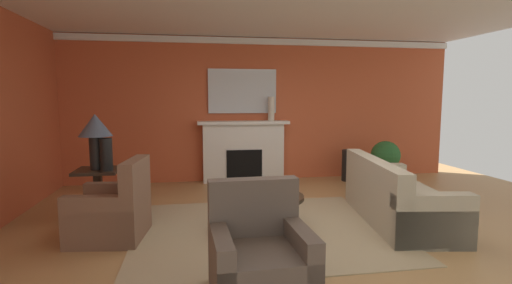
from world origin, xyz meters
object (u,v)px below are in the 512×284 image
(sofa, at_px, (395,200))
(side_table, at_px, (98,191))
(vase_on_side_table, at_px, (106,154))
(vase_tall_corner, at_px, (349,165))
(vase_mantel_right, at_px, (271,109))
(mantel_mirror, at_px, (242,91))
(potted_plant, at_px, (385,158))
(armchair_facing_fireplace, at_px, (260,261))
(armchair_near_window, at_px, (113,213))
(fireplace, at_px, (243,153))
(coffee_table, at_px, (264,204))
(table_lamp, at_px, (95,131))

(sofa, height_order, side_table, sofa)
(side_table, bearing_deg, vase_on_side_table, -38.66)
(sofa, distance_m, vase_on_side_table, 3.92)
(vase_tall_corner, bearing_deg, vase_mantel_right, 170.86)
(vase_mantel_right, relative_size, vase_tall_corner, 0.76)
(mantel_mirror, height_order, side_table, mantel_mirror)
(mantel_mirror, xyz_separation_m, vase_tall_corner, (2.10, -0.42, -1.48))
(side_table, distance_m, vase_on_side_table, 0.55)
(potted_plant, bearing_deg, armchair_facing_fireplace, -129.71)
(vase_on_side_table, distance_m, potted_plant, 5.09)
(vase_tall_corner, bearing_deg, armchair_near_window, -147.75)
(fireplace, distance_m, armchair_facing_fireplace, 4.49)
(coffee_table, height_order, vase_tall_corner, vase_tall_corner)
(vase_mantel_right, bearing_deg, side_table, -144.42)
(fireplace, xyz_separation_m, coffee_table, (-0.13, -2.88, -0.24))
(vase_mantel_right, bearing_deg, sofa, -67.62)
(fireplace, height_order, armchair_facing_fireplace, fireplace)
(vase_on_side_table, bearing_deg, armchair_near_window, -74.14)
(fireplace, xyz_separation_m, vase_on_side_table, (-2.13, -2.19, 0.34))
(side_table, bearing_deg, sofa, -10.59)
(mantel_mirror, distance_m, vase_on_side_table, 3.27)
(fireplace, relative_size, coffee_table, 1.80)
(mantel_mirror, bearing_deg, armchair_facing_fireplace, -95.80)
(side_table, height_order, vase_mantel_right, vase_mantel_right)
(sofa, relative_size, vase_mantel_right, 4.65)
(armchair_facing_fireplace, distance_m, vase_mantel_right, 4.66)
(vase_tall_corner, bearing_deg, mantel_mirror, 168.71)
(vase_on_side_table, bearing_deg, side_table, 141.34)
(vase_mantel_right, bearing_deg, vase_tall_corner, -9.14)
(mantel_mirror, height_order, vase_tall_corner, mantel_mirror)
(side_table, bearing_deg, vase_mantel_right, 35.58)
(armchair_facing_fireplace, xyz_separation_m, side_table, (-1.81, 2.38, 0.09))
(coffee_table, bearing_deg, sofa, 1.98)
(vase_mantel_right, bearing_deg, coffee_table, -103.55)
(coffee_table, relative_size, potted_plant, 1.20)
(fireplace, bearing_deg, armchair_near_window, -124.25)
(table_lamp, relative_size, vase_tall_corner, 1.20)
(fireplace, xyz_separation_m, mantel_mirror, (0.00, 0.12, 1.22))
(coffee_table, xyz_separation_m, side_table, (-2.15, 0.80, 0.06))
(potted_plant, bearing_deg, mantel_mirror, 164.29)
(vase_mantel_right, height_order, vase_tall_corner, vase_mantel_right)
(table_lamp, bearing_deg, potted_plant, 16.05)
(mantel_mirror, bearing_deg, potted_plant, -15.71)
(armchair_facing_fireplace, bearing_deg, table_lamp, 127.31)
(fireplace, height_order, side_table, fireplace)
(table_lamp, bearing_deg, fireplace, 42.29)
(fireplace, distance_m, armchair_near_window, 3.46)
(vase_on_side_table, bearing_deg, vase_mantel_right, 38.66)
(vase_tall_corner, bearing_deg, armchair_facing_fireplace, -121.72)
(sofa, bearing_deg, potted_plant, 64.99)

